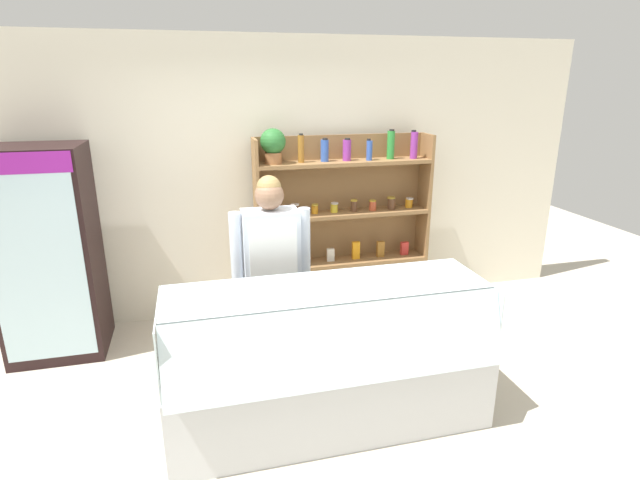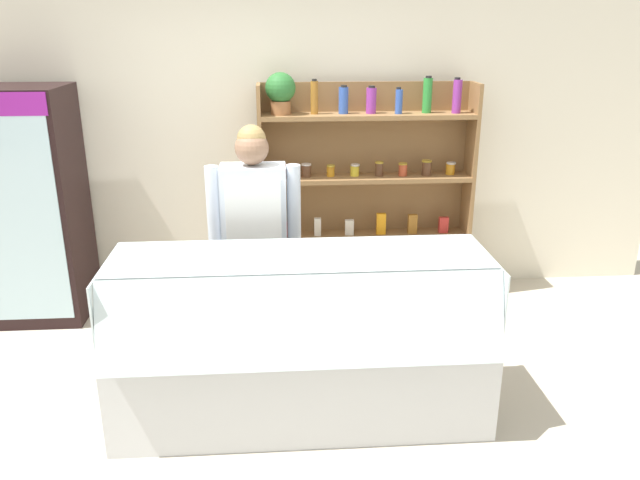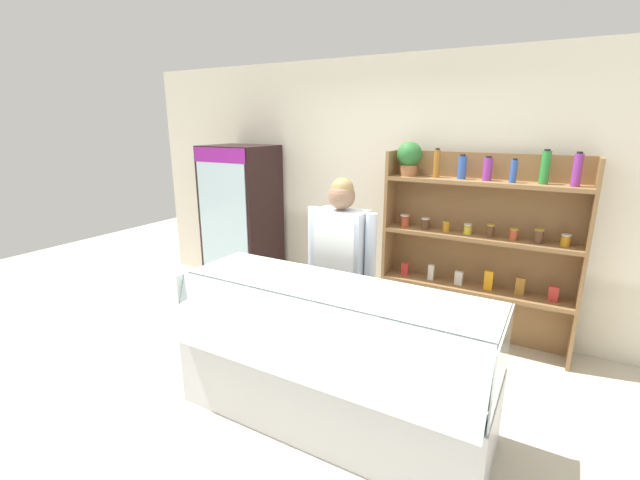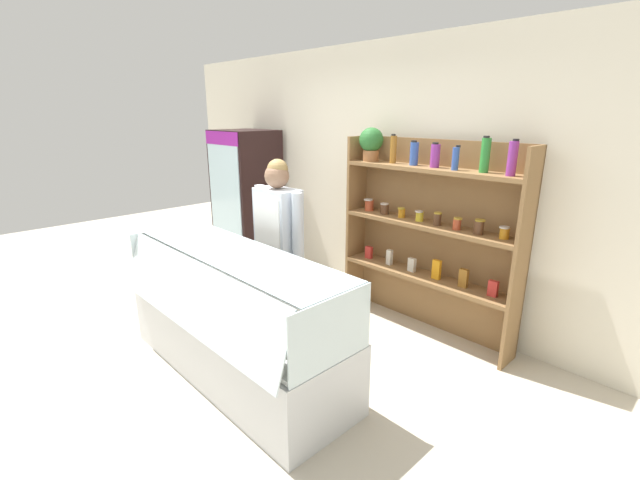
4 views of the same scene
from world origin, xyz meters
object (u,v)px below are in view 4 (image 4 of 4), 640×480
object	(u,v)px
shelving_unit	(425,222)
deli_display_case	(235,337)
drinks_fridge	(247,200)
shop_clerk	(278,235)

from	to	relation	value
shelving_unit	deli_display_case	bearing A→B (deg)	-107.93
drinks_fridge	shop_clerk	world-z (taller)	drinks_fridge
shelving_unit	deli_display_case	size ratio (longest dim) A/B	0.87
drinks_fridge	shelving_unit	size ratio (longest dim) A/B	0.96
shop_clerk	deli_display_case	bearing A→B (deg)	-68.30
deli_display_case	shop_clerk	size ratio (longest dim) A/B	1.31
shelving_unit	shop_clerk	xyz separation A→B (m)	(-0.83, -1.07, -0.08)
drinks_fridge	shelving_unit	xyz separation A→B (m)	(2.58, 0.20, 0.14)
drinks_fridge	deli_display_case	distance (m)	2.60
shelving_unit	shop_clerk	distance (m)	1.35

